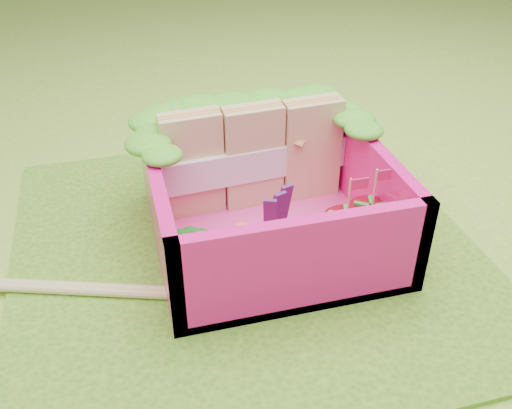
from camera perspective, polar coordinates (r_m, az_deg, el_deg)
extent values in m
plane|color=#7BB031|center=(3.32, -1.07, -4.58)|extent=(14.00, 14.00, 0.00)
cube|color=#4F8B1F|center=(3.32, -1.07, -4.38)|extent=(2.60, 2.60, 0.03)
cube|color=#F43EA0|center=(3.35, 1.23, -3.02)|extent=(1.30, 1.30, 0.05)
cube|color=#FC1585|center=(3.72, -1.34, 5.55)|extent=(1.30, 0.07, 0.55)
cube|color=#FC1585|center=(2.74, 4.86, -6.22)|extent=(1.30, 0.07, 0.55)
cube|color=#FC1585|center=(3.12, -9.63, -1.03)|extent=(0.07, 1.30, 0.55)
cube|color=#FC1585|center=(3.41, 11.27, 2.01)|extent=(0.07, 1.30, 0.55)
ellipsoid|color=#2E971B|center=(3.47, -9.40, 9.05)|extent=(0.30, 0.30, 0.11)
ellipsoid|color=#2E971B|center=(3.48, -7.58, 9.29)|extent=(0.30, 0.30, 0.11)
ellipsoid|color=#2E971B|center=(3.50, -5.76, 9.51)|extent=(0.30, 0.30, 0.11)
ellipsoid|color=#2E971B|center=(3.52, -3.95, 9.73)|extent=(0.30, 0.30, 0.11)
ellipsoid|color=#2E971B|center=(3.54, -2.16, 9.93)|extent=(0.30, 0.30, 0.11)
ellipsoid|color=#2E971B|center=(3.56, -0.39, 10.13)|extent=(0.30, 0.30, 0.11)
ellipsoid|color=#2E971B|center=(3.59, 1.35, 10.31)|extent=(0.30, 0.30, 0.11)
ellipsoid|color=#2E971B|center=(3.62, 3.07, 10.47)|extent=(0.30, 0.30, 0.11)
ellipsoid|color=#2E971B|center=(3.65, 4.76, 10.63)|extent=(0.30, 0.30, 0.11)
ellipsoid|color=#2E971B|center=(3.69, 6.42, 10.77)|extent=(0.30, 0.30, 0.11)
ellipsoid|color=#2E971B|center=(3.04, -9.78, 5.26)|extent=(0.27, 0.27, 0.10)
ellipsoid|color=#2E971B|center=(3.16, -10.08, 6.42)|extent=(0.27, 0.27, 0.10)
ellipsoid|color=#2E971B|center=(3.29, -10.36, 7.48)|extent=(0.27, 0.27, 0.10)
ellipsoid|color=#2E971B|center=(3.41, -10.62, 8.47)|extent=(0.27, 0.27, 0.10)
ellipsoid|color=#2E971B|center=(3.32, 10.63, 7.70)|extent=(0.27, 0.27, 0.10)
ellipsoid|color=#2E971B|center=(3.43, 9.68, 8.70)|extent=(0.27, 0.27, 0.10)
ellipsoid|color=#2E971B|center=(3.55, 8.79, 9.64)|extent=(0.27, 0.27, 0.10)
ellipsoid|color=#2E971B|center=(3.67, 7.95, 10.51)|extent=(0.27, 0.27, 0.10)
cube|color=tan|center=(3.39, -6.37, 4.08)|extent=(0.37, 0.17, 0.64)
cube|color=tan|center=(3.45, -0.29, 4.89)|extent=(0.37, 0.17, 0.64)
cube|color=tan|center=(3.55, 5.52, 5.60)|extent=(0.37, 0.17, 0.64)
cube|color=white|center=(3.47, -0.29, 4.43)|extent=(1.16, 0.25, 0.20)
cylinder|color=#64A44F|center=(3.01, -6.75, -6.06)|extent=(0.12, 0.12, 0.13)
ellipsoid|color=#144713|center=(2.93, -6.90, -4.19)|extent=(0.33, 0.33, 0.12)
cylinder|color=orange|center=(2.92, -2.79, -5.82)|extent=(0.07, 0.07, 0.24)
cylinder|color=orange|center=(3.00, -1.35, -4.22)|extent=(0.07, 0.07, 0.27)
cube|color=#4E195A|center=(3.06, 1.44, -2.06)|extent=(0.07, 0.04, 0.38)
cube|color=#4E195A|center=(3.11, 1.97, -1.43)|extent=(0.07, 0.04, 0.38)
cube|color=#4E195A|center=(3.17, 2.68, -0.66)|extent=(0.07, 0.04, 0.38)
cone|color=red|center=(3.13, 8.86, -3.16)|extent=(0.25, 0.25, 0.25)
cylinder|color=#E1B27E|center=(2.99, 9.27, 0.61)|extent=(0.01, 0.01, 0.24)
cube|color=#D32362|center=(2.96, 10.29, 2.04)|extent=(0.10, 0.01, 0.06)
cone|color=red|center=(3.21, 11.27, -2.25)|extent=(0.26, 0.26, 0.26)
cylinder|color=#E1B27E|center=(3.07, 11.77, 1.52)|extent=(0.01, 0.01, 0.24)
cube|color=#D32362|center=(3.05, 12.79, 2.91)|extent=(0.10, 0.01, 0.06)
cube|color=#6BBF3C|center=(3.26, 11.19, -3.88)|extent=(0.32, 0.20, 0.05)
cube|color=#6BBF3C|center=(3.12, 5.94, -5.27)|extent=(0.30, 0.25, 0.05)
cube|color=#DFC37A|center=(3.12, -17.53, -8.22)|extent=(2.06, 0.75, 0.05)
cube|color=#DFC37A|center=(3.13, -16.53, -7.89)|extent=(2.06, 0.75, 0.05)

